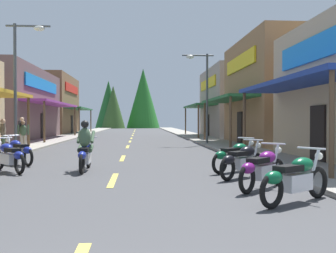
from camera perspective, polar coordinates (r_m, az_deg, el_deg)
ground at (r=31.68m, az=-5.48°, el=-2.00°), size 9.15×89.76×0.10m
sidewalk_left at (r=32.33m, az=-15.88°, el=-1.78°), size 2.52×89.76×0.12m
sidewalk_right at (r=32.08m, az=4.99°, el=-1.77°), size 2.52×89.76×0.12m
centerline_dashes at (r=34.20m, az=-5.39°, el=-1.69°), size 0.16×63.22×0.01m
storefront_left_far at (r=46.86m, az=-19.26°, el=3.02°), size 10.54×11.14×6.63m
storefront_right_middle at (r=26.02m, az=17.33°, el=4.80°), size 8.13×9.41×6.69m
storefront_right_far at (r=37.12m, az=11.92°, el=3.39°), size 9.70×10.24×6.35m
streetlamp_left at (r=19.10m, az=-20.73°, el=7.89°), size 1.99×0.30×5.98m
streetlamp_right at (r=24.71m, az=5.08°, el=6.07°), size 1.99×0.30×5.77m
motorcycle_parked_right_0 at (r=7.74m, az=18.24°, el=-7.16°), size 1.83×1.28×1.04m
motorcycle_parked_right_1 at (r=9.06m, az=13.77°, el=-5.96°), size 1.58×1.59×1.04m
motorcycle_parked_right_2 at (r=10.72m, az=10.95°, el=-4.88°), size 1.65×1.52×1.04m
motorcycle_parked_right_3 at (r=11.93m, az=9.86°, el=-4.29°), size 1.76×1.38×1.04m
motorcycle_parked_left_3 at (r=12.68m, az=-22.31°, el=-4.04°), size 1.45×1.70×1.04m
motorcycle_parked_left_4 at (r=14.62m, az=-21.18°, el=-3.38°), size 1.52×1.64×1.04m
rider_cruising_lead at (r=12.20m, az=-12.09°, el=-3.40°), size 0.60×2.14×1.57m
pedestrian_by_shop at (r=19.69m, az=-23.11°, el=-0.96°), size 0.42×0.49×1.64m
pedestrian_browsing at (r=24.89m, az=-20.68°, el=-0.39°), size 0.41×0.50×1.75m
pedestrian_waiting at (r=21.22m, az=-20.53°, el=-0.97°), size 0.57×0.31×1.55m
treeline_backdrop at (r=77.61m, az=-6.35°, el=3.57°), size 12.88×8.23×11.96m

